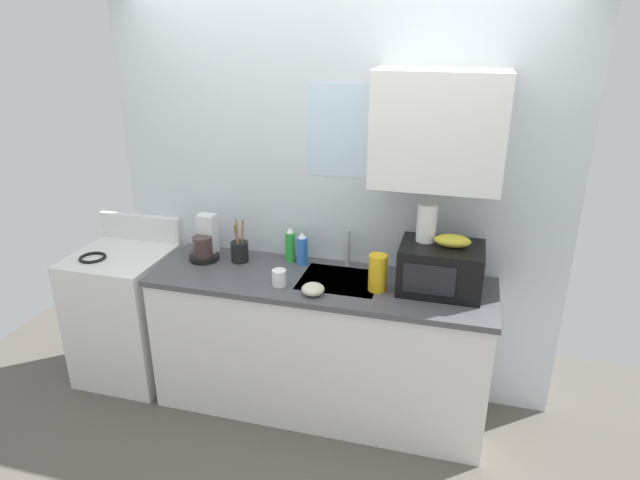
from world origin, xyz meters
TOP-DOWN VIEW (x-y plane):
  - kitchen_wall_assembly at (0.10, 0.32)m, footprint 2.82×0.42m
  - counter_unit at (0.00, 0.00)m, footprint 2.05×0.63m
  - sink_faucet at (0.11, 0.24)m, footprint 0.03×0.03m
  - stove_range at (-1.37, 0.00)m, footprint 0.60×0.60m
  - microwave at (0.69, 0.05)m, footprint 0.46×0.35m
  - banana_bunch at (0.74, 0.05)m, footprint 0.20×0.11m
  - paper_towel_roll at (0.59, 0.10)m, footprint 0.11×0.11m
  - coffee_maker at (-0.79, 0.11)m, footprint 0.19×0.21m
  - dish_soap_bottle_blue at (-0.17, 0.18)m, footprint 0.07×0.07m
  - dish_soap_bottle_green at (-0.25, 0.20)m, footprint 0.06×0.06m
  - cereal_canister at (0.35, -0.05)m, footprint 0.10×0.10m
  - mug_white at (-0.21, -0.14)m, footprint 0.08×0.08m
  - utensil_crock at (-0.56, 0.12)m, footprint 0.11×0.11m
  - small_bowl at (0.01, -0.20)m, footprint 0.13×0.13m

SIDE VIEW (x-z plane):
  - stove_range at x=-1.37m, z-range -0.08..1.00m
  - counter_unit at x=0.00m, z-range 0.01..0.91m
  - small_bowl at x=0.01m, z-range 0.90..0.96m
  - mug_white at x=-0.21m, z-range 0.90..0.99m
  - utensil_crock at x=-0.56m, z-range 0.82..1.12m
  - dish_soap_bottle_blue at x=-0.17m, z-range 0.89..1.11m
  - coffee_maker at x=-0.79m, z-range 0.86..1.14m
  - cereal_canister at x=0.35m, z-range 0.90..1.12m
  - dish_soap_bottle_green at x=-0.25m, z-range 0.89..1.12m
  - sink_faucet at x=0.11m, z-range 0.90..1.13m
  - microwave at x=0.69m, z-range 0.90..1.17m
  - banana_bunch at x=0.74m, z-range 1.17..1.24m
  - paper_towel_roll at x=0.59m, z-range 1.17..1.39m
  - kitchen_wall_assembly at x=0.10m, z-range 0.09..2.59m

